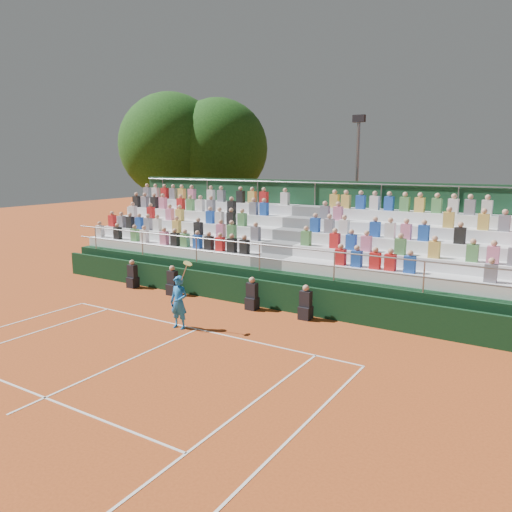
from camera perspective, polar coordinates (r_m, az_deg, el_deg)
The scene contains 8 objects.
ground at distance 16.08m, azimuth -6.69°, elevation -8.32°, with size 90.00×90.00×0.00m, color #B64D1E.
courtside_wall at distance 18.42m, azimuth -0.50°, elevation -4.12°, with size 20.00×0.15×1.00m, color black.
line_officials at distance 18.95m, azimuth -5.30°, elevation -3.82°, with size 8.49×0.40×1.19m.
grandstand at distance 21.02m, azimuth 4.24°, elevation -0.61°, with size 20.00×5.20×4.40m.
tennis_player at distance 16.01m, azimuth -8.80°, elevation -5.24°, with size 0.85×0.44×2.22m.
tree_west at distance 33.07m, azimuth -9.69°, elevation 12.35°, with size 6.58×6.58×9.52m.
tree_east at distance 32.63m, azimuth -4.35°, elevation 12.11°, with size 6.30×6.30×9.17m.
floodlight_mast at distance 25.60m, azimuth 11.45°, elevation 8.68°, with size 0.60×0.25×7.45m.
Camera 1 is at (9.56, -11.81, 5.25)m, focal length 35.00 mm.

